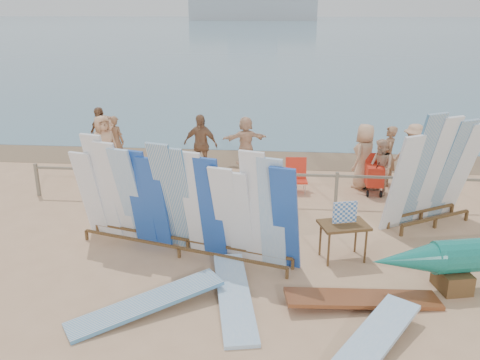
# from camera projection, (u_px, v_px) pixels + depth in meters

# --- Properties ---
(ground) EXTENTS (160.00, 160.00, 0.00)m
(ground) POSITION_uv_depth(u_px,v_px,m) (250.00, 255.00, 10.53)
(ground) COLOR tan
(ground) RESTS_ON ground
(ocean) EXTENTS (320.00, 240.00, 0.02)m
(ocean) POSITION_uv_depth(u_px,v_px,m) (286.00, 26.00, 131.08)
(ocean) COLOR slate
(ocean) RESTS_ON ground
(wet_sand_strip) EXTENTS (40.00, 2.60, 0.01)m
(wet_sand_strip) POSITION_uv_depth(u_px,v_px,m) (265.00, 158.00, 17.31)
(wet_sand_strip) COLOR brown
(wet_sand_strip) RESTS_ON ground
(distant_ship) EXTENTS (45.00, 8.00, 14.00)m
(distant_ship) POSITION_uv_depth(u_px,v_px,m) (253.00, 5.00, 179.37)
(distant_ship) COLOR #999EA3
(distant_ship) RESTS_ON ocean
(fence) EXTENTS (12.08, 0.08, 0.90)m
(fence) POSITION_uv_depth(u_px,v_px,m) (259.00, 180.00, 13.15)
(fence) COLOR #7B715C
(fence) RESTS_ON ground
(main_surfboard_rack) EXTENTS (4.89, 1.99, 2.45)m
(main_surfboard_rack) POSITION_uv_depth(u_px,v_px,m) (182.00, 204.00, 10.25)
(main_surfboard_rack) COLOR brown
(main_surfboard_rack) RESTS_ON ground
(side_surfboard_rack) EXTENTS (2.41, 1.83, 2.77)m
(side_surfboard_rack) POSITION_uv_depth(u_px,v_px,m) (434.00, 174.00, 11.61)
(side_surfboard_rack) COLOR brown
(side_surfboard_rack) RESTS_ON ground
(vendor_table) EXTENTS (1.09, 0.90, 1.25)m
(vendor_table) POSITION_uv_depth(u_px,v_px,m) (343.00, 240.00, 10.25)
(vendor_table) COLOR brown
(vendor_table) RESTS_ON ground
(flat_board_e) EXTENTS (2.51, 2.04, 0.31)m
(flat_board_e) POSITION_uv_depth(u_px,v_px,m) (147.00, 311.00, 8.61)
(flat_board_e) COLOR silver
(flat_board_e) RESTS_ON ground
(flat_board_a) EXTENTS (1.08, 2.76, 0.22)m
(flat_board_a) POSITION_uv_depth(u_px,v_px,m) (234.00, 301.00, 8.91)
(flat_board_a) COLOR #88B4DA
(flat_board_a) RESTS_ON ground
(flat_board_b) EXTENTS (1.98, 2.54, 0.32)m
(flat_board_b) POSITION_uv_depth(u_px,v_px,m) (366.00, 356.00, 7.49)
(flat_board_b) COLOR #88B4DA
(flat_board_b) RESTS_ON ground
(flat_board_c) EXTENTS (2.75, 0.97, 0.24)m
(flat_board_c) POSITION_uv_depth(u_px,v_px,m) (362.00, 305.00, 8.79)
(flat_board_c) COLOR brown
(flat_board_c) RESTS_ON ground
(beach_chair_left) EXTENTS (0.77, 0.77, 0.87)m
(beach_chair_left) POSITION_uv_depth(u_px,v_px,m) (261.00, 181.00, 14.26)
(beach_chair_left) COLOR red
(beach_chair_left) RESTS_ON ground
(beach_chair_right) EXTENTS (0.62, 0.64, 0.92)m
(beach_chair_right) POSITION_uv_depth(u_px,v_px,m) (296.00, 182.00, 14.08)
(beach_chair_right) COLOR red
(beach_chair_right) RESTS_ON ground
(stroller) EXTENTS (0.54, 0.78, 1.06)m
(stroller) POSITION_uv_depth(u_px,v_px,m) (374.00, 178.00, 13.91)
(stroller) COLOR red
(stroller) RESTS_ON ground
(beachgoer_9) EXTENTS (1.14, 0.51, 1.74)m
(beachgoer_9) POSITION_uv_depth(u_px,v_px,m) (413.00, 154.00, 14.63)
(beachgoer_9) COLOR tan
(beachgoer_9) RESTS_ON ground
(beachgoer_6) EXTENTS (0.85, 0.99, 1.84)m
(beachgoer_6) POSITION_uv_depth(u_px,v_px,m) (364.00, 156.00, 14.19)
(beachgoer_6) COLOR tan
(beachgoer_6) RESTS_ON ground
(beachgoer_11) EXTENTS (0.51, 1.57, 1.69)m
(beachgoer_11) POSITION_uv_depth(u_px,v_px,m) (108.00, 141.00, 16.06)
(beachgoer_11) COLOR beige
(beachgoer_11) RESTS_ON ground
(beachgoer_0) EXTENTS (0.92, 0.91, 1.80)m
(beachgoer_0) POSITION_uv_depth(u_px,v_px,m) (104.00, 145.00, 15.45)
(beachgoer_0) COLOR tan
(beachgoer_0) RESTS_ON ground
(beachgoer_extra_1) EXTENTS (1.14, 1.03, 1.84)m
(beachgoer_extra_1) POSITION_uv_depth(u_px,v_px,m) (101.00, 135.00, 16.52)
(beachgoer_extra_1) COLOR #8C6042
(beachgoer_extra_1) RESTS_ON ground
(beachgoer_8) EXTENTS (0.59, 0.82, 1.53)m
(beachgoer_8) POSITION_uv_depth(u_px,v_px,m) (380.00, 167.00, 13.73)
(beachgoer_8) COLOR beige
(beachgoer_8) RESTS_ON ground
(beachgoer_1) EXTENTS (0.66, 0.48, 1.64)m
(beachgoer_1) POSITION_uv_depth(u_px,v_px,m) (115.00, 141.00, 16.17)
(beachgoer_1) COLOR #8C6042
(beachgoer_1) RESTS_ON ground
(beachgoer_5) EXTENTS (1.53, 0.88, 1.57)m
(beachgoer_5) POSITION_uv_depth(u_px,v_px,m) (246.00, 140.00, 16.39)
(beachgoer_5) COLOR beige
(beachgoer_5) RESTS_ON ground
(beachgoer_7) EXTENTS (0.41, 0.66, 1.72)m
(beachgoer_7) POSITION_uv_depth(u_px,v_px,m) (388.00, 156.00, 14.43)
(beachgoer_7) COLOR #8C6042
(beachgoer_7) RESTS_ON ground
(beachgoer_4) EXTENTS (1.17, 0.72, 1.86)m
(beachgoer_4) POSITION_uv_depth(u_px,v_px,m) (201.00, 145.00, 15.35)
(beachgoer_4) COLOR #8C6042
(beachgoer_4) RESTS_ON ground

